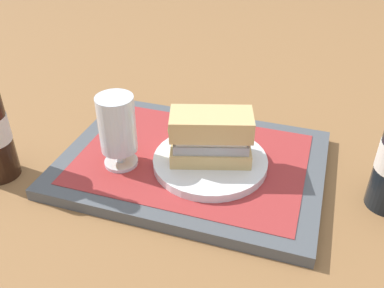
% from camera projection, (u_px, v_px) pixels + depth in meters
% --- Properties ---
extents(ground_plane, '(3.00, 3.00, 0.00)m').
position_uv_depth(ground_plane, '(192.00, 168.00, 0.74)').
color(ground_plane, olive).
extents(tray, '(0.44, 0.32, 0.02)m').
position_uv_depth(tray, '(192.00, 163.00, 0.74)').
color(tray, '#4C5156').
rests_on(tray, ground_plane).
extents(placemat, '(0.38, 0.27, 0.00)m').
position_uv_depth(placemat, '(192.00, 158.00, 0.73)').
color(placemat, '#9E2D2D').
rests_on(placemat, tray).
extents(plate, '(0.19, 0.19, 0.01)m').
position_uv_depth(plate, '(210.00, 162.00, 0.71)').
color(plate, white).
rests_on(plate, placemat).
extents(sandwich, '(0.14, 0.10, 0.08)m').
position_uv_depth(sandwich, '(209.00, 136.00, 0.68)').
color(sandwich, tan).
rests_on(sandwich, plate).
extents(beer_glass, '(0.06, 0.06, 0.12)m').
position_uv_depth(beer_glass, '(118.00, 129.00, 0.68)').
color(beer_glass, silver).
rests_on(beer_glass, placemat).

